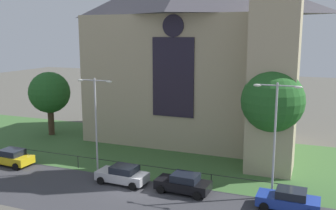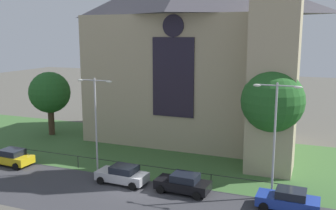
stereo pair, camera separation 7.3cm
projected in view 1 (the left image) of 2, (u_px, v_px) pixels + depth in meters
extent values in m
plane|color=#56544C|center=(178.00, 153.00, 39.32)|extent=(160.00, 160.00, 0.00)
cube|color=#38383D|center=(122.00, 199.00, 28.34)|extent=(120.00, 8.00, 0.01)
cube|color=#3D6633|center=(170.00, 159.00, 37.49)|extent=(120.00, 20.00, 0.01)
cube|color=tan|center=(192.00, 78.00, 44.16)|extent=(22.00, 12.00, 14.00)
cube|color=black|center=(173.00, 78.00, 38.50)|extent=(4.40, 0.16, 8.00)
cylinder|color=black|center=(173.00, 26.00, 37.57)|extent=(2.20, 0.15, 2.20)
cube|color=tan|center=(274.00, 70.00, 32.88)|extent=(4.00, 4.00, 18.00)
cylinder|color=black|center=(140.00, 165.00, 32.49)|extent=(24.92, 0.05, 0.05)
cylinder|color=black|center=(24.00, 154.00, 37.08)|extent=(0.07, 0.07, 1.10)
cylinder|color=black|center=(78.00, 162.00, 34.84)|extent=(0.06, 0.07, 1.10)
cylinder|color=black|center=(140.00, 171.00, 32.59)|extent=(0.06, 0.07, 1.10)
cylinder|color=black|center=(211.00, 181.00, 30.35)|extent=(0.06, 0.07, 1.10)
cylinder|color=black|center=(294.00, 193.00, 28.11)|extent=(0.07, 0.07, 1.10)
cylinder|color=#423021|center=(51.00, 121.00, 46.30)|extent=(0.73, 0.73, 3.33)
sphere|color=#235B23|center=(49.00, 92.00, 45.66)|extent=(4.89, 4.89, 4.89)
cylinder|color=#423021|center=(270.00, 149.00, 32.93)|extent=(0.79, 0.79, 4.50)
sphere|color=#235B23|center=(273.00, 101.00, 32.16)|extent=(5.31, 5.31, 5.31)
cylinder|color=#B2B2B7|center=(96.00, 126.00, 33.33)|extent=(0.16, 0.16, 8.33)
cylinder|color=#B2B2B7|center=(88.00, 80.00, 32.85)|extent=(1.40, 0.10, 0.10)
cylinder|color=#B2B2B7|center=(102.00, 81.00, 32.35)|extent=(1.40, 0.10, 0.10)
ellipsoid|color=white|center=(81.00, 80.00, 33.11)|extent=(0.57, 0.26, 0.20)
ellipsoid|color=white|center=(109.00, 82.00, 32.11)|extent=(0.57, 0.26, 0.20)
cylinder|color=#B2B2B7|center=(274.00, 142.00, 27.88)|extent=(0.16, 0.16, 8.63)
cylinder|color=#B2B2B7|center=(267.00, 85.00, 27.38)|extent=(1.40, 0.10, 0.10)
cylinder|color=#B2B2B7|center=(288.00, 86.00, 26.88)|extent=(1.40, 0.10, 0.10)
ellipsoid|color=white|center=(257.00, 85.00, 27.64)|extent=(0.57, 0.26, 0.20)
ellipsoid|color=white|center=(298.00, 87.00, 26.64)|extent=(0.57, 0.26, 0.20)
cube|color=gold|center=(11.00, 158.00, 35.67)|extent=(4.27, 1.97, 0.70)
cube|color=black|center=(12.00, 152.00, 35.48)|extent=(2.06, 1.68, 0.55)
cylinder|color=black|center=(7.00, 157.00, 37.12)|extent=(0.65, 0.25, 0.64)
cylinder|color=black|center=(16.00, 167.00, 34.33)|extent=(0.65, 0.25, 0.64)
cylinder|color=black|center=(30.00, 161.00, 35.95)|extent=(0.65, 0.25, 0.64)
cube|color=#B7B7BC|center=(122.00, 176.00, 31.25)|extent=(4.27, 1.97, 0.70)
cube|color=black|center=(124.00, 169.00, 31.06)|extent=(2.06, 1.68, 0.55)
cylinder|color=black|center=(101.00, 181.00, 31.08)|extent=(0.65, 0.25, 0.64)
cylinder|color=black|center=(113.00, 173.00, 32.70)|extent=(0.65, 0.25, 0.64)
cylinder|color=black|center=(133.00, 186.00, 29.91)|extent=(0.65, 0.25, 0.64)
cylinder|color=black|center=(143.00, 178.00, 31.53)|extent=(0.65, 0.25, 0.64)
cube|color=black|center=(183.00, 185.00, 29.45)|extent=(4.27, 1.97, 0.70)
cube|color=black|center=(185.00, 177.00, 29.26)|extent=(2.06, 1.68, 0.55)
cylinder|color=black|center=(161.00, 190.00, 29.28)|extent=(0.65, 0.25, 0.64)
cylinder|color=black|center=(170.00, 181.00, 30.90)|extent=(0.65, 0.25, 0.64)
cylinder|color=black|center=(197.00, 196.00, 28.11)|extent=(0.65, 0.25, 0.64)
cylinder|color=black|center=(205.00, 187.00, 29.73)|extent=(0.65, 0.25, 0.64)
cube|color=#1E3899|center=(288.00, 201.00, 26.55)|extent=(4.24, 1.89, 0.70)
cube|color=black|center=(291.00, 193.00, 26.36)|extent=(2.04, 1.64, 0.55)
cylinder|color=black|center=(264.00, 207.00, 26.34)|extent=(0.64, 0.23, 0.64)
cylinder|color=black|center=(268.00, 197.00, 27.97)|extent=(0.64, 0.23, 0.64)
cylinder|color=black|center=(311.00, 204.00, 26.86)|extent=(0.64, 0.23, 0.64)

